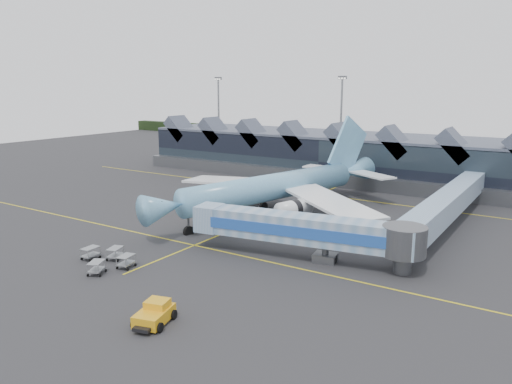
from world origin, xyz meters
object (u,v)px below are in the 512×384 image
Objects in this scene: jet_bridge at (315,231)px; pushback_tug at (154,314)px; fuel_truck at (222,203)px; main_airliner at (279,186)px.

pushback_tug is (-4.50, -21.69, -2.67)m from jet_bridge.
jet_bridge is 5.96× the size of pushback_tug.
jet_bridge reaches higher than pushback_tug.
fuel_truck is 36.18m from pushback_tug.
jet_bridge is 22.31m from pushback_tug.
jet_bridge reaches higher than fuel_truck.
fuel_truck is at bearing 102.17° from pushback_tug.
main_airliner reaches higher than pushback_tug.
fuel_truck is (-21.15, 10.40, -1.53)m from jet_bridge.
main_airliner is 9.38m from fuel_truck.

